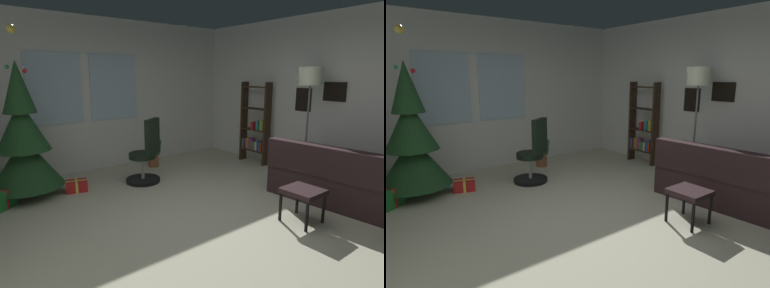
# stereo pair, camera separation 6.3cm
# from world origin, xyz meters

# --- Properties ---
(ground_plane) EXTENTS (5.29, 6.00, 0.10)m
(ground_plane) POSITION_xyz_m (0.00, 0.00, -0.05)
(ground_plane) COLOR beige
(wall_back_with_windows) EXTENTS (5.29, 0.12, 2.76)m
(wall_back_with_windows) POSITION_xyz_m (-0.02, 3.05, 1.38)
(wall_back_with_windows) COLOR silver
(wall_back_with_windows) RESTS_ON ground_plane
(wall_right_with_frames) EXTENTS (0.12, 6.00, 2.76)m
(wall_right_with_frames) POSITION_xyz_m (2.69, -0.00, 1.38)
(wall_right_with_frames) COLOR silver
(wall_right_with_frames) RESTS_ON ground_plane
(couch) EXTENTS (1.63, 2.05, 0.83)m
(couch) POSITION_xyz_m (1.89, -0.85, 0.30)
(couch) COLOR #2F1E21
(couch) RESTS_ON ground_plane
(footstool) EXTENTS (0.41, 0.42, 0.42)m
(footstool) POSITION_xyz_m (0.82, -0.67, 0.36)
(footstool) COLOR #2F1E21
(footstool) RESTS_ON ground_plane
(holiday_tree) EXTENTS (1.00, 1.00, 2.39)m
(holiday_tree) POSITION_xyz_m (-1.60, 2.25, 0.80)
(holiday_tree) COLOR #4C331E
(holiday_tree) RESTS_ON ground_plane
(gift_box_red) EXTENTS (0.37, 0.33, 0.17)m
(gift_box_red) POSITION_xyz_m (-0.98, 2.06, 0.08)
(gift_box_red) COLOR red
(gift_box_red) RESTS_ON ground_plane
(gift_box_green) EXTENTS (0.38, 0.36, 0.26)m
(gift_box_green) POSITION_xyz_m (-1.99, 2.00, 0.13)
(gift_box_green) COLOR #1E722D
(gift_box_green) RESTS_ON ground_plane
(office_chair) EXTENTS (0.57, 0.58, 1.07)m
(office_chair) POSITION_xyz_m (0.07, 1.76, 0.41)
(office_chair) COLOR black
(office_chair) RESTS_ON ground_plane
(bookshelf) EXTENTS (0.18, 0.64, 1.61)m
(bookshelf) POSITION_xyz_m (2.43, 1.49, 0.71)
(bookshelf) COLOR #342519
(bookshelf) RESTS_ON ground_plane
(floor_lamp) EXTENTS (0.36, 0.36, 1.86)m
(floor_lamp) POSITION_xyz_m (2.18, 0.20, 1.59)
(floor_lamp) COLOR slate
(floor_lamp) RESTS_ON ground_plane
(potted_plant) EXTENTS (0.33, 0.26, 0.61)m
(potted_plant) POSITION_xyz_m (0.68, 2.47, 0.27)
(potted_plant) COLOR brown
(potted_plant) RESTS_ON ground_plane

